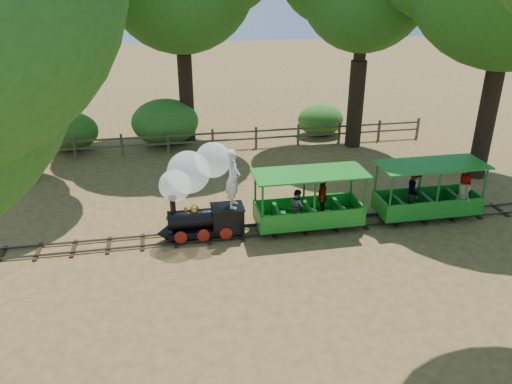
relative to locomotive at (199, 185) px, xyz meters
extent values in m
plane|color=olive|center=(2.22, -0.07, -1.73)|extent=(90.00, 90.00, 0.00)
cube|color=#3F3D3A|center=(2.22, -0.37, -1.66)|extent=(22.00, 0.05, 0.05)
cube|color=#3F3D3A|center=(2.22, 0.23, -1.66)|extent=(22.00, 0.05, 0.05)
cube|color=#382314|center=(2.22, -0.07, -1.71)|extent=(0.12, 1.00, 0.05)
cube|color=#382314|center=(-2.78, -0.07, -1.71)|extent=(0.12, 1.00, 0.05)
cube|color=#382314|center=(7.22, -0.07, -1.71)|extent=(0.12, 1.00, 0.05)
cube|color=black|center=(0.15, -0.07, -1.44)|extent=(2.30, 0.73, 0.19)
cylinder|color=black|center=(-0.22, -0.07, -1.06)|extent=(1.46, 0.59, 0.59)
cylinder|color=black|center=(-0.79, -0.07, -0.53)|extent=(0.17, 0.17, 0.46)
sphere|color=#B48F2B|center=(-0.17, -0.07, -0.74)|extent=(0.27, 0.27, 0.27)
cylinder|color=#B48F2B|center=(-0.43, -0.07, -0.72)|extent=(0.10, 0.10, 0.10)
cube|color=black|center=(0.83, -0.07, -1.06)|extent=(0.94, 0.73, 0.58)
cube|color=black|center=(0.83, -0.07, -0.75)|extent=(0.99, 0.80, 0.04)
cone|color=black|center=(-1.11, -0.07, -1.46)|extent=(0.47, 0.67, 0.67)
cylinder|color=#B48F2B|center=(-0.98, -0.07, -0.95)|extent=(0.10, 0.15, 0.15)
cylinder|color=maroon|center=(-0.64, -0.44, -1.44)|extent=(0.38, 0.06, 0.38)
cylinder|color=maroon|center=(-0.64, 0.31, -1.44)|extent=(0.38, 0.06, 0.38)
cylinder|color=maroon|center=(0.04, -0.44, -1.44)|extent=(0.38, 0.06, 0.38)
cylinder|color=maroon|center=(0.04, 0.31, -1.44)|extent=(0.38, 0.06, 0.38)
cylinder|color=maroon|center=(0.72, -0.44, -1.44)|extent=(0.38, 0.06, 0.38)
cylinder|color=maroon|center=(0.72, 0.31, -1.44)|extent=(0.38, 0.06, 0.38)
sphere|color=white|center=(-0.69, -0.02, 0.06)|extent=(0.94, 0.94, 0.94)
sphere|color=white|center=(-0.27, 0.03, 0.43)|extent=(1.26, 1.26, 1.26)
sphere|color=white|center=(0.46, 0.08, 0.74)|extent=(1.05, 1.05, 1.05)
imported|color=silver|center=(1.02, -0.08, 0.18)|extent=(0.55, 0.74, 1.82)
cube|color=#1C831F|center=(3.39, -0.07, -1.42)|extent=(3.34, 1.28, 0.10)
cube|color=#16631F|center=(3.39, -0.07, -1.53)|extent=(3.01, 0.49, 0.14)
cube|color=#1C831F|center=(3.39, -0.67, -1.12)|extent=(3.34, 0.06, 0.49)
cube|color=#1C831F|center=(3.39, 0.53, -1.12)|extent=(3.34, 0.06, 0.49)
cube|color=#1C831F|center=(3.39, -0.07, 0.16)|extent=(3.49, 1.42, 0.05)
cylinder|color=#16631F|center=(1.80, -0.65, -0.63)|extent=(0.07, 0.07, 1.57)
cylinder|color=#16631F|center=(1.80, 0.51, -0.63)|extent=(0.07, 0.07, 1.57)
cylinder|color=#16631F|center=(4.99, -0.65, -0.63)|extent=(0.07, 0.07, 1.57)
cylinder|color=#16631F|center=(4.99, 0.51, -0.63)|extent=(0.07, 0.07, 1.57)
cube|color=#16631F|center=(2.39, -0.07, -1.17)|extent=(0.12, 1.08, 0.39)
cube|color=#16631F|center=(3.39, -0.07, -1.17)|extent=(0.12, 1.08, 0.39)
cube|color=#16631F|center=(4.40, -0.07, -1.17)|extent=(0.12, 1.08, 0.39)
cylinder|color=black|center=(2.33, -0.40, -1.49)|extent=(0.28, 0.06, 0.28)
cylinder|color=black|center=(2.33, 0.27, -1.49)|extent=(0.28, 0.06, 0.28)
cylinder|color=black|center=(4.46, -0.40, -1.49)|extent=(0.28, 0.06, 0.28)
cylinder|color=black|center=(4.46, 0.27, -1.49)|extent=(0.28, 0.06, 0.28)
imported|color=gray|center=(2.98, -0.21, -0.83)|extent=(0.51, 0.60, 1.07)
imported|color=gray|center=(3.86, 0.04, -0.72)|extent=(0.55, 0.82, 1.30)
cube|color=#1C831F|center=(7.42, -0.07, -1.42)|extent=(3.34, 1.28, 0.10)
cube|color=#16631F|center=(7.42, -0.07, -1.53)|extent=(3.01, 0.49, 0.14)
cube|color=#1C831F|center=(7.42, -0.67, -1.12)|extent=(3.34, 0.06, 0.49)
cube|color=#1C831F|center=(7.42, 0.53, -1.12)|extent=(3.34, 0.06, 0.49)
cube|color=#1C831F|center=(7.42, -0.07, 0.16)|extent=(3.49, 1.42, 0.05)
cylinder|color=#16631F|center=(5.83, -0.65, -0.63)|extent=(0.07, 0.07, 1.57)
cylinder|color=#16631F|center=(5.83, 0.51, -0.63)|extent=(0.07, 0.07, 1.57)
cylinder|color=#16631F|center=(9.02, -0.65, -0.63)|extent=(0.07, 0.07, 1.57)
cylinder|color=#16631F|center=(9.02, 0.51, -0.63)|extent=(0.07, 0.07, 1.57)
cube|color=#16631F|center=(6.42, -0.07, -1.17)|extent=(0.12, 1.08, 0.39)
cube|color=#16631F|center=(7.42, -0.07, -1.17)|extent=(0.12, 1.08, 0.39)
cube|color=#16631F|center=(8.43, -0.07, -1.17)|extent=(0.12, 1.08, 0.39)
cylinder|color=black|center=(6.36, -0.40, -1.49)|extent=(0.28, 0.06, 0.28)
cylinder|color=black|center=(6.36, 0.27, -1.49)|extent=(0.28, 0.06, 0.28)
cylinder|color=black|center=(8.49, -0.40, -1.49)|extent=(0.28, 0.06, 0.28)
cylinder|color=black|center=(8.49, 0.27, -1.49)|extent=(0.28, 0.06, 0.28)
imported|color=gray|center=(7.07, 0.24, -0.73)|extent=(0.64, 0.90, 1.27)
imported|color=gray|center=(8.47, -0.39, -0.73)|extent=(0.44, 0.65, 1.27)
cylinder|color=#2D2116|center=(-6.28, 5.93, 0.20)|extent=(0.70, 0.70, 3.87)
cylinder|color=#2D2116|center=(-6.28, 5.93, 3.24)|extent=(0.52, 0.53, 2.21)
cylinder|color=#2D2116|center=(0.22, 9.43, 0.30)|extent=(0.66, 0.66, 4.07)
cylinder|color=#2D2116|center=(0.22, 9.43, 3.50)|extent=(0.50, 0.50, 2.32)
cylinder|color=#2D2116|center=(7.72, 7.43, 0.22)|extent=(0.72, 0.72, 3.90)
cylinder|color=#2D2116|center=(7.72, 7.43, 3.28)|extent=(0.54, 0.54, 2.23)
cylinder|color=#2D2116|center=(11.22, 2.93, 0.44)|extent=(0.68, 0.68, 4.34)
cylinder|color=#2D2116|center=(11.22, 2.93, 3.85)|extent=(0.51, 0.51, 2.48)
cube|color=brown|center=(-6.78, 7.93, -1.23)|extent=(0.10, 0.10, 1.00)
cube|color=brown|center=(-4.78, 7.93, -1.23)|extent=(0.10, 0.10, 1.00)
cube|color=brown|center=(-2.78, 7.93, -1.23)|extent=(0.10, 0.10, 1.00)
cube|color=brown|center=(-0.78, 7.93, -1.23)|extent=(0.10, 0.10, 1.00)
cube|color=brown|center=(1.22, 7.93, -1.23)|extent=(0.10, 0.10, 1.00)
cube|color=brown|center=(3.22, 7.93, -1.23)|extent=(0.10, 0.10, 1.00)
cube|color=brown|center=(5.22, 7.93, -1.23)|extent=(0.10, 0.10, 1.00)
cube|color=brown|center=(7.22, 7.93, -1.23)|extent=(0.10, 0.10, 1.00)
cube|color=brown|center=(9.22, 7.93, -1.23)|extent=(0.10, 0.10, 1.00)
cube|color=brown|center=(11.22, 7.93, -1.23)|extent=(0.10, 0.10, 1.00)
cube|color=brown|center=(2.22, 7.93, -0.93)|extent=(18.00, 0.06, 0.08)
cube|color=brown|center=(2.22, 7.93, -1.28)|extent=(18.00, 0.06, 0.08)
ellipsoid|color=#2D6B1E|center=(-5.09, 9.23, -0.87)|extent=(2.50, 1.92, 1.73)
ellipsoid|color=#2D6B1E|center=(-0.83, 9.23, -0.66)|extent=(3.10, 2.38, 2.14)
ellipsoid|color=#2D6B1E|center=(6.85, 9.23, -1.09)|extent=(1.87, 1.44, 1.29)
ellipsoid|color=#2D6B1E|center=(6.70, 9.23, -0.95)|extent=(2.26, 1.74, 1.57)
camera|label=1|loc=(-0.82, -13.59, 5.87)|focal=35.00mm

